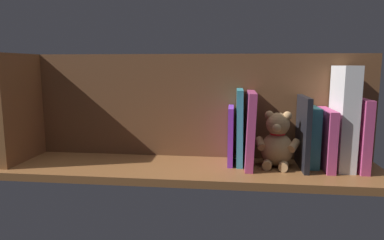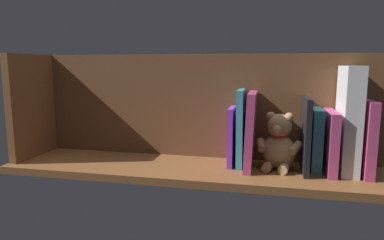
# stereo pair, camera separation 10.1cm
# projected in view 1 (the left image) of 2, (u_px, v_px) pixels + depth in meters

# --- Properties ---
(ground_plane) EXTENTS (1.10, 0.27, 0.02)m
(ground_plane) POSITION_uv_depth(u_px,v_px,m) (192.00, 169.00, 1.03)
(ground_plane) COLOR brown
(shelf_back_panel) EXTENTS (1.10, 0.02, 0.33)m
(shelf_back_panel) POSITION_uv_depth(u_px,v_px,m) (196.00, 106.00, 1.11)
(shelf_back_panel) COLOR brown
(shelf_back_panel) RESTS_ON ground_plane
(shelf_side_divider) EXTENTS (0.02, 0.21, 0.33)m
(shelf_side_divider) POSITION_uv_depth(u_px,v_px,m) (21.00, 108.00, 1.07)
(shelf_side_divider) COLOR brown
(shelf_side_divider) RESTS_ON ground_plane
(book_0) EXTENTS (0.02, 0.15, 0.20)m
(book_0) POSITION_uv_depth(u_px,v_px,m) (359.00, 134.00, 0.98)
(book_0) COLOR #B23F72
(book_0) RESTS_ON ground_plane
(dictionary_thick_white) EXTENTS (0.05, 0.14, 0.29)m
(dictionary_thick_white) POSITION_uv_depth(u_px,v_px,m) (343.00, 118.00, 0.99)
(dictionary_thick_white) COLOR silver
(dictionary_thick_white) RESTS_ON ground_plane
(book_1) EXTENTS (0.02, 0.15, 0.17)m
(book_1) POSITION_uv_depth(u_px,v_px,m) (326.00, 139.00, 0.99)
(book_1) COLOR #B23F72
(book_1) RESTS_ON ground_plane
(book_2) EXTENTS (0.03, 0.11, 0.17)m
(book_2) POSITION_uv_depth(u_px,v_px,m) (312.00, 137.00, 1.02)
(book_2) COLOR teal
(book_2) RESTS_ON ground_plane
(book_3) EXTENTS (0.01, 0.16, 0.21)m
(book_3) POSITION_uv_depth(u_px,v_px,m) (303.00, 132.00, 1.00)
(book_3) COLOR black
(book_3) RESTS_ON ground_plane
(teddy_bear) EXTENTS (0.13, 0.12, 0.16)m
(teddy_bear) POSITION_uv_depth(u_px,v_px,m) (277.00, 142.00, 1.01)
(teddy_bear) COLOR tan
(teddy_bear) RESTS_ON ground_plane
(book_4) EXTENTS (0.03, 0.16, 0.22)m
(book_4) POSITION_uv_depth(u_px,v_px,m) (250.00, 129.00, 1.01)
(book_4) COLOR #B23F72
(book_4) RESTS_ON ground_plane
(book_5) EXTENTS (0.02, 0.12, 0.22)m
(book_5) POSITION_uv_depth(u_px,v_px,m) (240.00, 127.00, 1.04)
(book_5) COLOR teal
(book_5) RESTS_ON ground_plane
(book_6) EXTENTS (0.02, 0.12, 0.17)m
(book_6) POSITION_uv_depth(u_px,v_px,m) (231.00, 135.00, 1.04)
(book_6) COLOR purple
(book_6) RESTS_ON ground_plane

